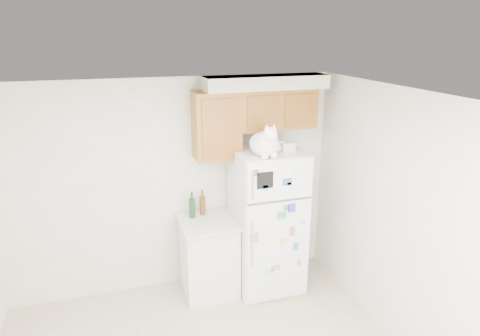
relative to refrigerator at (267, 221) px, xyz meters
name	(u,v)px	position (x,y,z in m)	size (l,w,h in m)	color
room_shell	(221,210)	(-0.91, -1.36, 0.82)	(3.84, 4.04, 2.52)	silver
refrigerator	(267,221)	(0.00, 0.00, 0.00)	(0.76, 0.78, 1.70)	white
base_counter	(209,256)	(-0.69, 0.07, -0.39)	(0.64, 0.64, 0.92)	white
cat	(265,143)	(-0.11, -0.19, 0.99)	(0.37, 0.54, 0.38)	white
storage_box_back	(276,145)	(0.11, 0.04, 0.90)	(0.18, 0.13, 0.10)	white
storage_box_front	(287,146)	(0.20, -0.05, 0.89)	(0.15, 0.11, 0.09)	white
bottle_green	(192,205)	(-0.84, 0.21, 0.23)	(0.07, 0.07, 0.31)	#19381E
bottle_amber	(203,202)	(-0.71, 0.25, 0.22)	(0.07, 0.07, 0.30)	#593814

